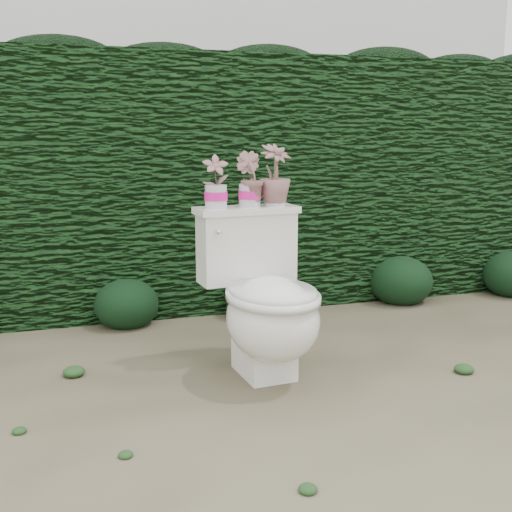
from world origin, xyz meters
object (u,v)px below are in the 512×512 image
object	(u,v)px
toilet	(266,303)
potted_plant_left	(216,183)
potted_plant_center	(250,181)
potted_plant_right	(275,176)

from	to	relation	value
toilet	potted_plant_left	bearing A→B (deg)	122.99
toilet	potted_plant_center	distance (m)	0.60
toilet	potted_plant_left	size ratio (longest dim) A/B	3.27
toilet	potted_plant_right	size ratio (longest dim) A/B	2.73
potted_plant_left	potted_plant_center	xyz separation A→B (m)	(0.17, 0.01, 0.01)
potted_plant_center	potted_plant_left	bearing A→B (deg)	53.61
potted_plant_right	toilet	bearing A→B (deg)	-132.90
potted_plant_left	potted_plant_center	size ratio (longest dim) A/B	0.94
potted_plant_center	potted_plant_right	bearing A→B (deg)	-126.39
toilet	potted_plant_center	size ratio (longest dim) A/B	3.08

